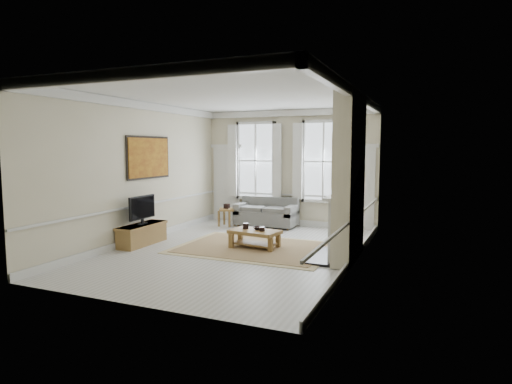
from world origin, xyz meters
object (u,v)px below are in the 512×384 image
at_px(coffee_table, 255,233).
at_px(tv_stand, 142,234).
at_px(sofa, 267,214).
at_px(side_table, 227,212).

xyz_separation_m(coffee_table, tv_stand, (-2.61, -0.71, -0.10)).
xyz_separation_m(sofa, coffee_table, (0.77, -2.73, -0.01)).
bearing_deg(side_table, tv_stand, -104.03).
height_order(side_table, coffee_table, side_table).
bearing_deg(tv_stand, sofa, 61.88).
bearing_deg(coffee_table, side_table, 137.30).
relative_size(sofa, coffee_table, 1.48).
xyz_separation_m(sofa, tv_stand, (-1.83, -3.43, -0.11)).
relative_size(side_table, coffee_table, 0.47).
bearing_deg(coffee_table, sofa, 113.71).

